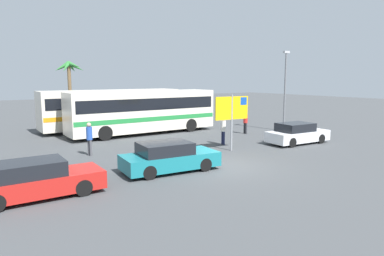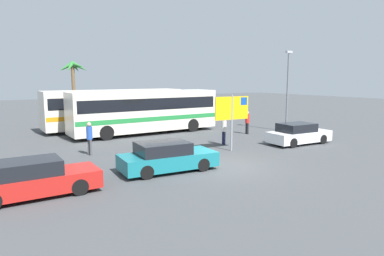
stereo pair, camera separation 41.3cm
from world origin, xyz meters
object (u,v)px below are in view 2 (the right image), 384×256
Objects in this scene: ferry_sign at (233,110)px; car_teal at (167,157)px; pedestrian_near_sign at (224,129)px; car_white at (298,134)px; pedestrian_by_bus at (89,136)px; bus_front_coach at (146,110)px; car_red at (32,179)px; pedestrian_crossing_lot at (247,121)px; bus_rear_coach at (115,107)px.

ferry_sign reaches higher than car_teal.
pedestrian_near_sign is at bearing 35.13° from car_teal.
pedestrian_by_bus is at bearing 165.61° from car_white.
car_teal and car_white have the same top height.
bus_front_coach is 14.05m from car_red.
bus_front_coach is 6.41× the size of pedestrian_near_sign.
car_red is (-10.80, -2.16, -1.69)m from ferry_sign.
car_white is 15.67m from car_red.
pedestrian_by_bus is (-1.95, 5.04, 0.43)m from car_teal.
ferry_sign is 1.89× the size of pedestrian_crossing_lot.
bus_front_coach is 6.20× the size of pedestrian_by_bus.
car_teal is at bearing 97.44° from pedestrian_by_bus.
car_teal is (-2.66, -13.56, -1.15)m from bus_rear_coach.
pedestrian_crossing_lot is (4.73, 3.96, -1.33)m from ferry_sign.
bus_rear_coach is at bearing 84.16° from car_teal.
bus_rear_coach reaches higher than car_white.
car_red is at bearing -170.69° from car_white.
car_white is at bearing -59.51° from bus_rear_coach.
car_white is (10.03, 1.05, -0.00)m from car_teal.
bus_front_coach is at bearing 105.16° from ferry_sign.
car_red is at bearing -120.54° from bus_rear_coach.
bus_rear_coach is 10.74m from pedestrian_crossing_lot.
bus_front_coach reaches higher than pedestrian_by_bus.
bus_rear_coach is at bearing -132.06° from pedestrian_by_bus.
car_teal is (-5.23, -1.77, -1.69)m from ferry_sign.
pedestrian_crossing_lot is at bearing -34.85° from bus_front_coach.
bus_front_coach is 7.62m from pedestrian_by_bus.
bus_rear_coach is at bearing 124.54° from car_white.
pedestrian_by_bus is at bearing 116.37° from car_teal.
bus_front_coach is at bearing 48.68° from car_red.
ferry_sign reaches higher than car_white.
ferry_sign reaches higher than bus_rear_coach.
pedestrian_crossing_lot is at bearing 21.92° from car_red.
pedestrian_near_sign is at bearing 27.12° from pedestrian_crossing_lot.
car_teal is 2.63× the size of pedestrian_crossing_lot.
pedestrian_crossing_lot is 4.67m from pedestrian_near_sign.
bus_rear_coach is at bearing 107.32° from ferry_sign.
pedestrian_crossing_lot is (-0.07, 4.68, 0.36)m from car_white.
car_white is 4.76m from pedestrian_near_sign.
pedestrian_crossing_lot reaches higher than car_white.
bus_rear_coach reaches higher than pedestrian_by_bus.
car_white is (4.80, -0.72, -1.69)m from ferry_sign.
car_white is at bearing -3.50° from ferry_sign.
bus_front_coach is at bearing -63.80° from pedestrian_near_sign.
ferry_sign is at bearing 11.71° from car_red.
car_white is at bearing 11.22° from car_teal.
pedestrian_by_bus reaches higher than car_red.
pedestrian_crossing_lot is (7.30, -7.83, -0.79)m from bus_rear_coach.
pedestrian_near_sign is (-4.12, 2.35, 0.39)m from car_white.
car_red is at bearing -131.74° from bus_front_coach.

